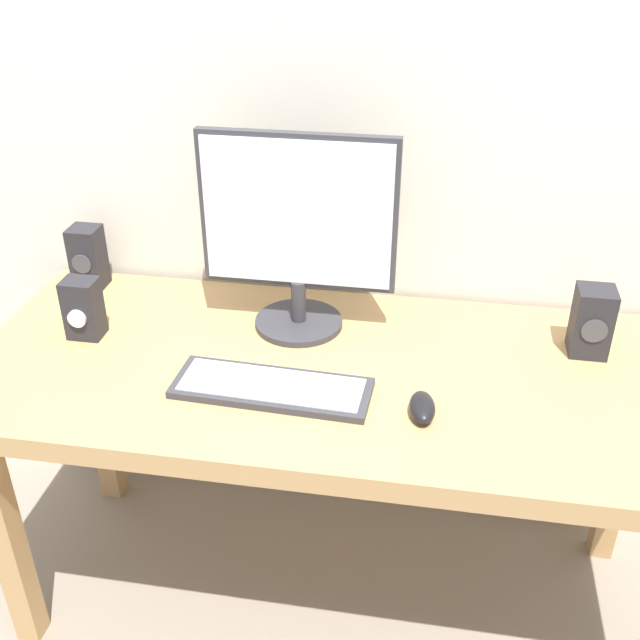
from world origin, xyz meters
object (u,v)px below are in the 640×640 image
monitor (298,229)px  speaker_left (88,258)px  keyboard_primary (272,388)px  speaker_right (592,321)px  desk (335,394)px  audio_controller (83,309)px  mouse (422,407)px

monitor → speaker_left: size_ratio=2.83×
keyboard_primary → speaker_right: speaker_right is taller
keyboard_primary → speaker_right: 0.75m
speaker_left → desk: bearing=-21.5°
speaker_right → speaker_left: speaker_left is taller
speaker_left → audio_controller: speaker_left is taller
mouse → speaker_left: bearing=148.4°
monitor → mouse: (0.32, -0.33, -0.24)m
speaker_right → speaker_left: size_ratio=0.96×
speaker_left → audio_controller: 0.27m
desk → audio_controller: 0.64m
mouse → speaker_right: (0.37, 0.31, 0.06)m
speaker_left → audio_controller: bearing=-68.4°
keyboard_primary → speaker_left: 0.72m
mouse → desk: bearing=137.5°
mouse → audio_controller: bearing=160.9°
mouse → speaker_left: (-0.92, 0.43, 0.07)m
desk → audio_controller: audio_controller is taller
desk → keyboard_primary: 0.19m
keyboard_primary → speaker_right: (0.69, 0.28, 0.07)m
monitor → mouse: monitor is taller
speaker_right → speaker_left: (-1.29, 0.12, 0.00)m
keyboard_primary → speaker_right: size_ratio=2.64×
monitor → speaker_left: monitor is taller
speaker_left → keyboard_primary: bearing=-34.0°
keyboard_primary → speaker_left: size_ratio=2.55×
keyboard_primary → mouse: size_ratio=4.18×
speaker_right → audio_controller: (-1.19, -0.13, -0.01)m
monitor → keyboard_primary: 0.38m
monitor → speaker_right: 0.71m
monitor → speaker_left: (-0.60, 0.10, -0.17)m
mouse → speaker_right: 0.49m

